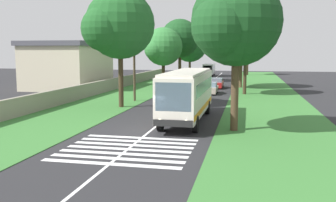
{
  "coord_description": "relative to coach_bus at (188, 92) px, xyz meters",
  "views": [
    {
      "loc": [
        -22.91,
        -6.13,
        5.15
      ],
      "look_at": [
        3.57,
        -0.54,
        1.6
      ],
      "focal_mm": 40.48,
      "sensor_mm": 36.0,
      "label": 1
    }
  ],
  "objects": [
    {
      "name": "roadside_tree_left_3",
      "position": [
        5.85,
        7.25,
        5.25
      ],
      "size": [
        7.8,
        6.29,
        10.7
      ],
      "color": "#3D2D1E",
      "rests_on": "grass_verge_left"
    },
    {
      "name": "roadside_tree_left_1",
      "position": [
        36.1,
        7.26,
        4.97
      ],
      "size": [
        8.37,
        6.65,
        10.56
      ],
      "color": "#3D2D1E",
      "rests_on": "grass_verge_left"
    },
    {
      "name": "zebra_crossing",
      "position": [
        -8.81,
        1.8,
        -2.14
      ],
      "size": [
        5.85,
        6.8,
        0.01
      ],
      "color": "silver",
      "rests_on": "ground"
    },
    {
      "name": "grass_verge_left",
      "position": [
        10.4,
        10.0,
        -2.13
      ],
      "size": [
        120.0,
        8.0,
        0.04
      ],
      "primitive_type": "cube",
      "color": "#387533",
      "rests_on": "ground"
    },
    {
      "name": "trailing_car_3",
      "position": [
        42.53,
        3.36,
        -1.48
      ],
      "size": [
        4.3,
        1.78,
        1.43
      ],
      "color": "#145933",
      "rests_on": "ground"
    },
    {
      "name": "coach_bus",
      "position": [
        0.0,
        0.0,
        0.0
      ],
      "size": [
        11.16,
        2.62,
        3.73
      ],
      "color": "silver",
      "rests_on": "ground"
    },
    {
      "name": "roadside_tree_right_0",
      "position": [
        -2.86,
        -3.39,
        4.76
      ],
      "size": [
        6.72,
        5.74,
        9.89
      ],
      "color": "#4C3826",
      "rests_on": "grass_verge_right"
    },
    {
      "name": "trailing_car_0",
      "position": [
        18.71,
        0.17,
        -1.48
      ],
      "size": [
        4.3,
        1.78,
        1.43
      ],
      "color": "#B7A893",
      "rests_on": "ground"
    },
    {
      "name": "trailing_car_1",
      "position": [
        26.19,
        -0.0,
        -1.48
      ],
      "size": [
        4.3,
        1.78,
        1.43
      ],
      "color": "#B21E1E",
      "rests_on": "ground"
    },
    {
      "name": "roadside_tree_right_3",
      "position": [
        18.85,
        -3.78,
        4.73
      ],
      "size": [
        7.41,
        6.13,
        10.06
      ],
      "color": "#3D2D1E",
      "rests_on": "grass_verge_right"
    },
    {
      "name": "grass_verge_right",
      "position": [
        10.4,
        -6.4,
        -2.13
      ],
      "size": [
        120.0,
        8.0,
        0.04
      ],
      "primitive_type": "cube",
      "color": "#387533",
      "rests_on": "ground"
    },
    {
      "name": "centre_line",
      "position": [
        10.4,
        1.8,
        -2.14
      ],
      "size": [
        110.0,
        0.16,
        0.01
      ],
      "primitive_type": "cube",
      "color": "silver",
      "rests_on": "ground"
    },
    {
      "name": "roadside_tree_right_1",
      "position": [
        57.28,
        -3.98,
        5.68
      ],
      "size": [
        5.53,
        4.56,
        10.22
      ],
      "color": "#3D2D1E",
      "rests_on": "grass_verge_right"
    },
    {
      "name": "trailing_car_2",
      "position": [
        34.97,
        3.6,
        -1.48
      ],
      "size": [
        4.3,
        1.78,
        1.43
      ],
      "color": "gold",
      "rests_on": "ground"
    },
    {
      "name": "trailing_minibus_0",
      "position": [
        52.81,
        3.75,
        -0.6
      ],
      "size": [
        6.0,
        2.14,
        2.53
      ],
      "color": "silver",
      "rests_on": "ground"
    },
    {
      "name": "roadside_tree_left_2",
      "position": [
        49.58,
        7.46,
        4.27
      ],
      "size": [
        8.52,
        7.21,
        10.17
      ],
      "color": "#4C3826",
      "rests_on": "grass_verge_left"
    },
    {
      "name": "roadside_tree_right_2",
      "position": [
        27.56,
        -3.08,
        4.54
      ],
      "size": [
        9.56,
        7.56,
        10.6
      ],
      "color": "brown",
      "rests_on": "grass_verge_right"
    },
    {
      "name": "roadside_wall",
      "position": [
        15.4,
        13.4,
        -1.34
      ],
      "size": [
        70.0,
        0.4,
        1.54
      ],
      "primitive_type": "cube",
      "color": "gray",
      "rests_on": "grass_verge_left"
    },
    {
      "name": "utility_pole",
      "position": [
        10.16,
        7.19,
        2.07
      ],
      "size": [
        0.24,
        1.4,
        8.07
      ],
      "color": "#473828",
      "rests_on": "grass_verge_left"
    },
    {
      "name": "roadside_building",
      "position": [
        21.91,
        20.39,
        1.14
      ],
      "size": [
        12.48,
        9.39,
        6.5
      ],
      "color": "beige",
      "rests_on": "ground"
    },
    {
      "name": "roadside_tree_left_0",
      "position": [
        26.04,
        7.72,
        3.55
      ],
      "size": [
        6.48,
        5.5,
        8.55
      ],
      "color": "#3D2D1E",
      "rests_on": "grass_verge_left"
    },
    {
      "name": "ground",
      "position": [
        -4.6,
        1.8,
        -2.15
      ],
      "size": [
        160.0,
        160.0,
        0.0
      ],
      "primitive_type": "plane",
      "color": "#262628"
    }
  ]
}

